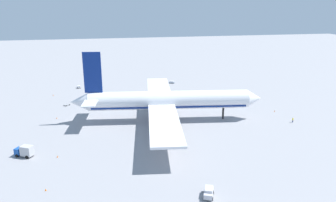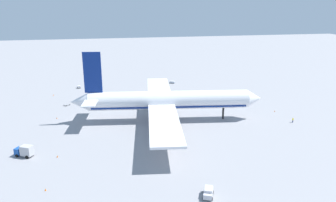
{
  "view_description": "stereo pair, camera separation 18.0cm",
  "coord_description": "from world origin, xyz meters",
  "px_view_note": "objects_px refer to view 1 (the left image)",
  "views": [
    {
      "loc": [
        -23.9,
        -105.73,
        39.5
      ],
      "look_at": [
        -0.49,
        -0.55,
        7.3
      ],
      "focal_mm": 34.55,
      "sensor_mm": 36.0,
      "label": 1
    },
    {
      "loc": [
        -23.72,
        -105.77,
        39.5
      ],
      "look_at": [
        -0.49,
        -0.55,
        7.3
      ],
      "focal_mm": 34.55,
      "sensor_mm": 36.0,
      "label": 2
    }
  ],
  "objects_px": {
    "ground_worker_1": "(293,120)",
    "traffic_cone_4": "(57,118)",
    "airliner": "(165,101)",
    "service_van": "(209,192)",
    "traffic_cone_0": "(57,156)",
    "traffic_cone_3": "(53,95)",
    "baggage_cart_0": "(79,87)",
    "traffic_cone_2": "(46,190)",
    "traffic_cone_1": "(275,111)",
    "baggage_cart_1": "(172,82)",
    "service_truck_1": "(25,151)",
    "baggage_cart_2": "(67,105)"
  },
  "relations": [
    {
      "from": "ground_worker_1",
      "to": "traffic_cone_4",
      "type": "distance_m",
      "value": 83.87
    },
    {
      "from": "airliner",
      "to": "traffic_cone_4",
      "type": "xyz_separation_m",
      "value": [
        -37.98,
        10.04,
        -7.0
      ]
    },
    {
      "from": "service_van",
      "to": "traffic_cone_0",
      "type": "relative_size",
      "value": 8.05
    },
    {
      "from": "service_van",
      "to": "traffic_cone_3",
      "type": "relative_size",
      "value": 8.05
    },
    {
      "from": "baggage_cart_0",
      "to": "traffic_cone_3",
      "type": "bearing_deg",
      "value": -132.4
    },
    {
      "from": "traffic_cone_3",
      "to": "traffic_cone_2",
      "type": "bearing_deg",
      "value": -84.79
    },
    {
      "from": "service_van",
      "to": "traffic_cone_1",
      "type": "xyz_separation_m",
      "value": [
        44.0,
        48.8,
        -0.76
      ]
    },
    {
      "from": "airliner",
      "to": "traffic_cone_0",
      "type": "height_order",
      "value": "airliner"
    },
    {
      "from": "traffic_cone_0",
      "to": "traffic_cone_1",
      "type": "relative_size",
      "value": 1.0
    },
    {
      "from": "airliner",
      "to": "service_van",
      "type": "relative_size",
      "value": 17.05
    },
    {
      "from": "service_van",
      "to": "traffic_cone_0",
      "type": "xyz_separation_m",
      "value": [
        -33.6,
        26.35,
        -0.76
      ]
    },
    {
      "from": "service_van",
      "to": "baggage_cart_0",
      "type": "relative_size",
      "value": 1.43
    },
    {
      "from": "traffic_cone_3",
      "to": "baggage_cart_1",
      "type": "bearing_deg",
      "value": 11.6
    },
    {
      "from": "traffic_cone_2",
      "to": "traffic_cone_3",
      "type": "bearing_deg",
      "value": 95.21
    },
    {
      "from": "baggage_cart_1",
      "to": "baggage_cart_0",
      "type": "bearing_deg",
      "value": -179.89
    },
    {
      "from": "airliner",
      "to": "traffic_cone_4",
      "type": "bearing_deg",
      "value": 165.19
    },
    {
      "from": "service_truck_1",
      "to": "traffic_cone_0",
      "type": "height_order",
      "value": "service_truck_1"
    },
    {
      "from": "traffic_cone_1",
      "to": "traffic_cone_3",
      "type": "xyz_separation_m",
      "value": [
        -85.89,
        42.5,
        0.0
      ]
    },
    {
      "from": "baggage_cart_2",
      "to": "baggage_cart_1",
      "type": "bearing_deg",
      "value": 29.53
    },
    {
      "from": "service_truck_1",
      "to": "traffic_cone_3",
      "type": "bearing_deg",
      "value": 89.78
    },
    {
      "from": "baggage_cart_0",
      "to": "traffic_cone_1",
      "type": "distance_m",
      "value": 92.68
    },
    {
      "from": "traffic_cone_2",
      "to": "service_van",
      "type": "bearing_deg",
      "value": -15.94
    },
    {
      "from": "traffic_cone_1",
      "to": "traffic_cone_0",
      "type": "bearing_deg",
      "value": -163.86
    },
    {
      "from": "service_van",
      "to": "service_truck_1",
      "type": "bearing_deg",
      "value": 145.61
    },
    {
      "from": "baggage_cart_0",
      "to": "traffic_cone_0",
      "type": "relative_size",
      "value": 5.64
    },
    {
      "from": "traffic_cone_4",
      "to": "baggage_cart_2",
      "type": "bearing_deg",
      "value": 81.78
    },
    {
      "from": "ground_worker_1",
      "to": "baggage_cart_2",
      "type": "bearing_deg",
      "value": 154.44
    },
    {
      "from": "traffic_cone_0",
      "to": "traffic_cone_4",
      "type": "relative_size",
      "value": 1.0
    },
    {
      "from": "traffic_cone_0",
      "to": "traffic_cone_1",
      "type": "height_order",
      "value": "same"
    },
    {
      "from": "traffic_cone_2",
      "to": "traffic_cone_0",
      "type": "bearing_deg",
      "value": 86.99
    },
    {
      "from": "traffic_cone_0",
      "to": "ground_worker_1",
      "type": "bearing_deg",
      "value": 7.68
    },
    {
      "from": "baggage_cart_1",
      "to": "traffic_cone_0",
      "type": "height_order",
      "value": "baggage_cart_1"
    },
    {
      "from": "traffic_cone_1",
      "to": "traffic_cone_2",
      "type": "xyz_separation_m",
      "value": [
        -78.47,
        -38.95,
        0.0
      ]
    },
    {
      "from": "service_truck_1",
      "to": "traffic_cone_3",
      "type": "height_order",
      "value": "service_truck_1"
    },
    {
      "from": "service_van",
      "to": "traffic_cone_3",
      "type": "xyz_separation_m",
      "value": [
        -41.89,
        91.29,
        -0.76
      ]
    },
    {
      "from": "airliner",
      "to": "baggage_cart_1",
      "type": "bearing_deg",
      "value": 74.57
    },
    {
      "from": "traffic_cone_4",
      "to": "service_truck_1",
      "type": "bearing_deg",
      "value": -99.7
    },
    {
      "from": "ground_worker_1",
      "to": "traffic_cone_0",
      "type": "bearing_deg",
      "value": -172.32
    },
    {
      "from": "service_van",
      "to": "baggage_cart_2",
      "type": "distance_m",
      "value": 82.15
    },
    {
      "from": "ground_worker_1",
      "to": "traffic_cone_0",
      "type": "distance_m",
      "value": 78.24
    },
    {
      "from": "traffic_cone_3",
      "to": "traffic_cone_1",
      "type": "bearing_deg",
      "value": -26.33
    },
    {
      "from": "service_truck_1",
      "to": "service_van",
      "type": "bearing_deg",
      "value": -34.39
    },
    {
      "from": "baggage_cart_0",
      "to": "traffic_cone_1",
      "type": "bearing_deg",
      "value": -35.86
    },
    {
      "from": "traffic_cone_1",
      "to": "traffic_cone_4",
      "type": "bearing_deg",
      "value": 173.04
    },
    {
      "from": "ground_worker_1",
      "to": "service_truck_1",
      "type": "bearing_deg",
      "value": -174.71
    },
    {
      "from": "service_truck_1",
      "to": "baggage_cart_0",
      "type": "xyz_separation_m",
      "value": [
        11.02,
        74.26,
        -0.97
      ]
    },
    {
      "from": "traffic_cone_1",
      "to": "baggage_cart_2",
      "type": "bearing_deg",
      "value": 161.97
    },
    {
      "from": "baggage_cart_2",
      "to": "traffic_cone_0",
      "type": "relative_size",
      "value": 4.67
    },
    {
      "from": "service_van",
      "to": "traffic_cone_1",
      "type": "bearing_deg",
      "value": 47.96
    },
    {
      "from": "service_van",
      "to": "traffic_cone_2",
      "type": "relative_size",
      "value": 8.05
    }
  ]
}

